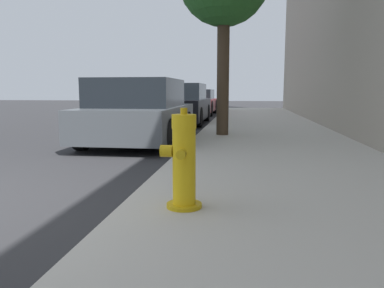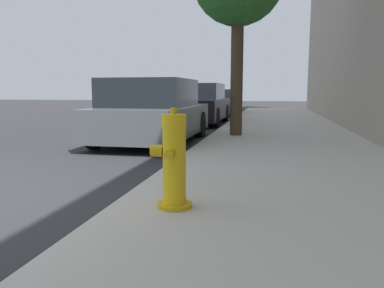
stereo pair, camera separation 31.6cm
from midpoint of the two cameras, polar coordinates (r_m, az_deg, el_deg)
name	(u,v)px [view 1 (the left image)]	position (r m, az deg, el deg)	size (l,w,h in m)	color
sidewalk_slab	(317,227)	(3.20, 15.82, -12.07)	(3.40, 40.00, 0.13)	#B7B2A8
fire_hydrant	(184,162)	(3.27, -4.07, -2.84)	(0.36, 0.38, 0.88)	#C39C11
parked_car_near	(139,113)	(8.36, -9.12, 4.73)	(1.89, 3.84, 1.40)	#4C5156
parked_car_mid	(181,105)	(13.13, -2.44, 6.02)	(1.77, 4.00, 1.40)	black
parked_car_far	(196,102)	(18.13, 0.12, 6.39)	(1.79, 4.01, 1.21)	maroon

